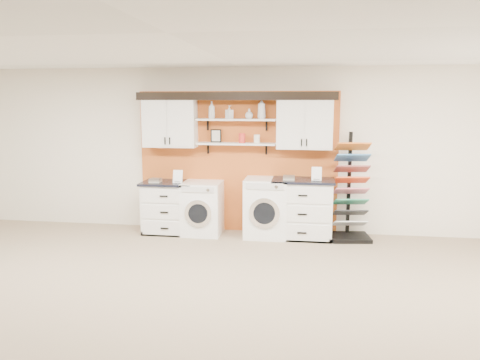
% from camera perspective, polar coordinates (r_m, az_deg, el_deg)
% --- Properties ---
extents(floor, '(10.00, 10.00, 0.00)m').
position_cam_1_polar(floor, '(4.67, -7.96, -19.15)').
color(floor, gray).
rests_on(floor, ground).
extents(ceiling, '(10.00, 10.00, 0.00)m').
position_cam_1_polar(ceiling, '(4.13, -8.91, 17.32)').
color(ceiling, white).
rests_on(ceiling, wall_back).
extents(wall_back, '(10.00, 0.00, 10.00)m').
position_cam_1_polar(wall_back, '(8.05, -0.27, 3.65)').
color(wall_back, silver).
rests_on(wall_back, floor).
extents(accent_panel, '(3.40, 0.07, 2.40)m').
position_cam_1_polar(accent_panel, '(8.04, -0.30, 2.21)').
color(accent_panel, '#B9551F').
rests_on(accent_panel, wall_back).
extents(upper_cabinet_left, '(0.90, 0.35, 0.84)m').
position_cam_1_polar(upper_cabinet_left, '(8.06, -8.52, 6.98)').
color(upper_cabinet_left, white).
rests_on(upper_cabinet_left, wall_back).
extents(upper_cabinet_right, '(0.90, 0.35, 0.84)m').
position_cam_1_polar(upper_cabinet_right, '(7.72, 7.88, 6.88)').
color(upper_cabinet_right, white).
rests_on(upper_cabinet_right, wall_back).
extents(shelf_lower, '(1.32, 0.28, 0.03)m').
position_cam_1_polar(shelf_lower, '(7.84, -0.49, 4.45)').
color(shelf_lower, white).
rests_on(shelf_lower, wall_back).
extents(shelf_upper, '(1.32, 0.28, 0.03)m').
position_cam_1_polar(shelf_upper, '(7.81, -0.49, 7.37)').
color(shelf_upper, white).
rests_on(shelf_upper, wall_back).
extents(crown_molding, '(3.30, 0.41, 0.13)m').
position_cam_1_polar(crown_molding, '(7.82, -0.48, 10.28)').
color(crown_molding, black).
rests_on(crown_molding, wall_back).
extents(picture_frame, '(0.18, 0.02, 0.22)m').
position_cam_1_polar(picture_frame, '(7.94, -2.94, 5.40)').
color(picture_frame, black).
rests_on(picture_frame, shelf_lower).
extents(canister_red, '(0.11, 0.11, 0.16)m').
position_cam_1_polar(canister_red, '(7.82, 0.24, 5.13)').
color(canister_red, red).
rests_on(canister_red, shelf_lower).
extents(canister_cream, '(0.10, 0.10, 0.14)m').
position_cam_1_polar(canister_cream, '(7.79, 2.07, 5.03)').
color(canister_cream, silver).
rests_on(canister_cream, shelf_lower).
extents(base_cabinet_left, '(0.90, 0.66, 0.89)m').
position_cam_1_polar(base_cabinet_left, '(8.11, -8.58, -3.27)').
color(base_cabinet_left, white).
rests_on(base_cabinet_left, floor).
extents(base_cabinet_right, '(1.00, 0.66, 0.98)m').
position_cam_1_polar(base_cabinet_right, '(7.76, 7.64, -3.48)').
color(base_cabinet_right, white).
rests_on(base_cabinet_right, floor).
extents(washer, '(0.64, 0.71, 0.89)m').
position_cam_1_polar(washer, '(7.96, -4.58, -3.42)').
color(washer, white).
rests_on(washer, floor).
extents(dryer, '(0.70, 0.71, 0.98)m').
position_cam_1_polar(dryer, '(7.78, 3.21, -3.37)').
color(dryer, white).
rests_on(dryer, floor).
extents(sample_rack, '(0.70, 0.60, 1.75)m').
position_cam_1_polar(sample_rack, '(7.81, 13.29, -3.13)').
color(sample_rack, black).
rests_on(sample_rack, floor).
extents(soap_bottle_a, '(0.12, 0.12, 0.29)m').
position_cam_1_polar(soap_bottle_a, '(7.88, -3.47, 8.52)').
color(soap_bottle_a, silver).
rests_on(soap_bottle_a, shelf_upper).
extents(soap_bottle_b, '(0.14, 0.14, 0.22)m').
position_cam_1_polar(soap_bottle_b, '(7.83, -1.31, 8.28)').
color(soap_bottle_b, silver).
rests_on(soap_bottle_b, shelf_upper).
extents(soap_bottle_c, '(0.18, 0.18, 0.17)m').
position_cam_1_polar(soap_bottle_c, '(7.78, 1.11, 8.08)').
color(soap_bottle_c, silver).
rests_on(soap_bottle_c, shelf_upper).
extents(soap_bottle_d, '(0.19, 0.19, 0.34)m').
position_cam_1_polar(soap_bottle_d, '(7.76, 2.65, 8.72)').
color(soap_bottle_d, silver).
rests_on(soap_bottle_d, shelf_upper).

